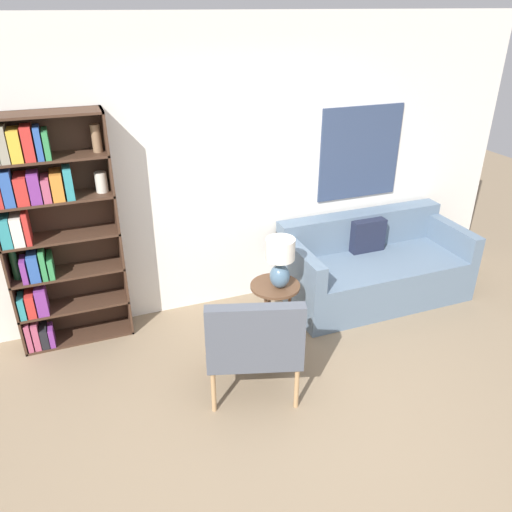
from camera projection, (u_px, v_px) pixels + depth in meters
name	position (u px, v px, depth m)	size (l,w,h in m)	color
ground_plane	(300.00, 441.00, 3.50)	(14.00, 14.00, 0.00)	#847056
wall_back	(214.00, 173.00, 4.59)	(6.40, 0.08, 2.70)	white
bookshelf	(45.00, 228.00, 4.07)	(0.93, 0.30, 2.02)	#422B1E
armchair	(254.00, 340.00, 3.68)	(0.84, 0.78, 0.91)	tan
couch	(372.00, 268.00, 5.15)	(1.84, 0.89, 0.81)	slate
side_table	(275.00, 291.00, 4.45)	(0.45, 0.45, 0.51)	brown
table_lamp	(280.00, 259.00, 4.27)	(0.25, 0.25, 0.47)	slate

